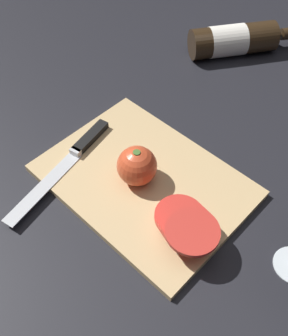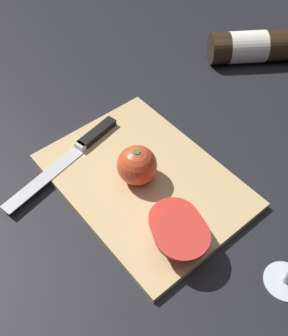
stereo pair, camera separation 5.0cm
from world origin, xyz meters
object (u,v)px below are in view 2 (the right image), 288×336
object	(u,v)px
whole_tomato	(137,165)
wine_bottle	(258,46)
tomato_slice_stack_near	(178,227)
knife	(84,144)

from	to	relation	value
whole_tomato	wine_bottle	bearing A→B (deg)	-76.58
tomato_slice_stack_near	knife	bearing A→B (deg)	1.59
whole_tomato	knife	xyz separation A→B (m)	(0.13, 0.03, -0.03)
wine_bottle	knife	world-z (taller)	wine_bottle
whole_tomato	tomato_slice_stack_near	world-z (taller)	whole_tomato
whole_tomato	tomato_slice_stack_near	distance (m)	0.13
whole_tomato	tomato_slice_stack_near	xyz separation A→B (m)	(-0.13, 0.02, -0.01)
wine_bottle	tomato_slice_stack_near	xyz separation A→B (m)	(-0.24, 0.48, -0.00)
whole_tomato	knife	size ratio (longest dim) A/B	0.26
tomato_slice_stack_near	whole_tomato	bearing A→B (deg)	-9.84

